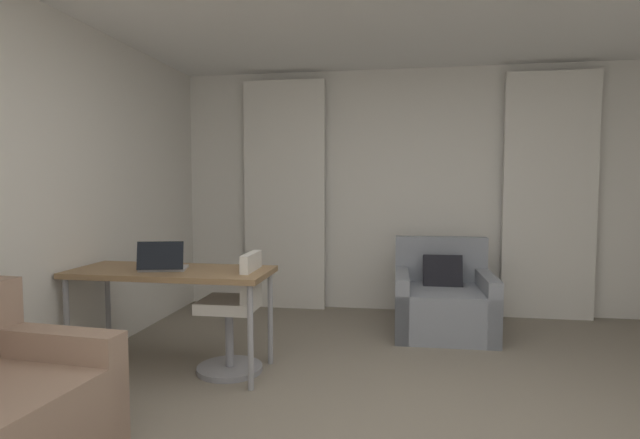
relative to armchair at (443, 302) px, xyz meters
The scene contains 7 objects.
wall_window 1.34m from the armchair, 109.67° to the left, with size 5.12×0.06×2.60m.
curtain_left_panel 2.05m from the armchair, 157.62° to the left, with size 0.90×0.06×2.50m.
curtain_right_panel 1.61m from the armchair, 32.37° to the left, with size 0.90×0.06×2.50m.
armchair is the anchor object (origin of this frame).
desk 2.46m from the armchair, 147.29° to the right, with size 1.45×0.60×0.75m.
desk_chair 2.02m from the armchair, 141.25° to the right, with size 0.48×0.48×0.88m.
laptop 2.54m from the armchair, 146.75° to the right, with size 0.37×0.32×0.22m.
Camera 1 is at (-0.07, -2.51, 1.37)m, focal length 28.30 mm.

